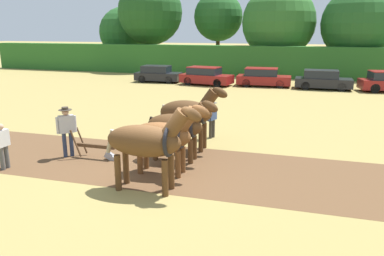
{
  "coord_description": "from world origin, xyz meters",
  "views": [
    {
      "loc": [
        4.15,
        -9.61,
        4.4
      ],
      "look_at": [
        0.29,
        2.39,
        1.1
      ],
      "focal_mm": 35.0,
      "sensor_mm": 36.0,
      "label": 1
    }
  ],
  "objects": [
    {
      "name": "draft_horse_trail_left",
      "position": [
        -0.11,
        2.06,
        1.23
      ],
      "size": [
        2.66,
        0.93,
        2.24
      ],
      "rotation": [
        0.0,
        0.0,
        0.03
      ],
      "color": "#513319",
      "rests_on": "ground"
    },
    {
      "name": "draft_horse_trail_right",
      "position": [
        -0.15,
        3.39,
        1.42
      ],
      "size": [
        2.73,
        1.02,
        2.5
      ],
      "rotation": [
        0.0,
        0.0,
        0.03
      ],
      "color": "#513319",
      "rests_on": "ground"
    },
    {
      "name": "plowed_furrow_strip",
      "position": [
        -3.54,
        1.3,
        0.0
      ],
      "size": [
        22.33,
        4.96,
        0.01
      ],
      "primitive_type": "cube",
      "rotation": [
        0.0,
        0.0,
        0.03
      ],
      "color": "brown",
      "rests_on": "ground"
    },
    {
      "name": "tree_left",
      "position": [
        -13.58,
        30.32,
        6.33
      ],
      "size": [
        7.13,
        7.13,
        9.91
      ],
      "color": "#4C3823",
      "rests_on": "ground"
    },
    {
      "name": "draft_horse_lead_right",
      "position": [
        -0.06,
        0.73,
        1.25
      ],
      "size": [
        2.69,
        0.93,
        2.35
      ],
      "rotation": [
        0.0,
        0.0,
        0.03
      ],
      "color": "brown",
      "rests_on": "ground"
    },
    {
      "name": "tree_center_right",
      "position": [
        7.94,
        30.08,
        4.99
      ],
      "size": [
        6.93,
        6.93,
        8.46
      ],
      "color": "brown",
      "rests_on": "ground"
    },
    {
      "name": "plow",
      "position": [
        -2.8,
        1.32,
        0.32
      ],
      "size": [
        1.71,
        0.47,
        1.13
      ],
      "rotation": [
        0.0,
        0.0,
        0.03
      ],
      "color": "#4C331E",
      "rests_on": "ground"
    },
    {
      "name": "tree_center_left",
      "position": [
        -6.42,
        32.84,
        5.86
      ],
      "size": [
        5.43,
        5.43,
        8.6
      ],
      "color": "#4C3823",
      "rests_on": "ground"
    },
    {
      "name": "church_spire",
      "position": [
        -3.28,
        69.38,
        8.34
      ],
      "size": [
        2.45,
        2.45,
        15.94
      ],
      "color": "gray",
      "rests_on": "ground"
    },
    {
      "name": "farmer_beside_team",
      "position": [
        0.3,
        5.12,
        0.92
      ],
      "size": [
        0.4,
        0.61,
        1.6
      ],
      "rotation": [
        0.0,
        0.0,
        -0.32
      ],
      "color": "#38332D",
      "rests_on": "ground"
    },
    {
      "name": "farmer_onlooker_left",
      "position": [
        -5.2,
        -0.51,
        0.87
      ],
      "size": [
        0.21,
        0.63,
        1.53
      ],
      "rotation": [
        0.0,
        0.0,
        -0.01
      ],
      "color": "#4C4C4C",
      "rests_on": "ground"
    },
    {
      "name": "hedgerow",
      "position": [
        0.0,
        27.08,
        1.48
      ],
      "size": [
        62.74,
        1.45,
        2.96
      ],
      "primitive_type": "cube",
      "color": "#286023",
      "rests_on": "ground"
    },
    {
      "name": "draft_horse_lead_left",
      "position": [
        -0.03,
        -0.59,
        1.44
      ],
      "size": [
        2.89,
        1.0,
        2.56
      ],
      "rotation": [
        0.0,
        0.0,
        0.03
      ],
      "color": "#513319",
      "rests_on": "ground"
    },
    {
      "name": "parked_car_far_left",
      "position": [
        -8.77,
        20.77,
        0.68
      ],
      "size": [
        4.01,
        2.08,
        1.42
      ],
      "rotation": [
        0.0,
        0.0,
        0.06
      ],
      "color": "black",
      "rests_on": "ground"
    },
    {
      "name": "parked_car_center_left",
      "position": [
        0.35,
        20.96,
        0.71
      ],
      "size": [
        4.35,
        2.03,
        1.47
      ],
      "rotation": [
        0.0,
        0.0,
        0.05
      ],
      "color": "maroon",
      "rests_on": "ground"
    },
    {
      "name": "ground_plane",
      "position": [
        0.0,
        0.0,
        0.0
      ],
      "size": [
        240.0,
        240.0,
        0.0
      ],
      "primitive_type": "plane",
      "color": "#998447"
    },
    {
      "name": "parked_car_left",
      "position": [
        -4.24,
        20.18,
        0.72
      ],
      "size": [
        4.46,
        2.37,
        1.49
      ],
      "rotation": [
        0.0,
        0.0,
        -0.15
      ],
      "color": "maroon",
      "rests_on": "ground"
    },
    {
      "name": "tree_far_left",
      "position": [
        -17.94,
        32.27,
        4.16
      ],
      "size": [
        5.92,
        5.92,
        7.13
      ],
      "color": "brown",
      "rests_on": "ground"
    },
    {
      "name": "parked_car_center",
      "position": [
        4.92,
        20.77,
        0.7
      ],
      "size": [
        4.19,
        1.8,
        1.46
      ],
      "rotation": [
        0.0,
        0.0,
        0.01
      ],
      "color": "black",
      "rests_on": "ground"
    },
    {
      "name": "farmer_at_plow",
      "position": [
        -3.98,
        1.19,
        1.08
      ],
      "size": [
        0.51,
        0.53,
        1.81
      ],
      "rotation": [
        0.0,
        0.0,
        -0.76
      ],
      "color": "#28334C",
      "rests_on": "ground"
    },
    {
      "name": "tree_center",
      "position": [
        0.45,
        30.59,
        5.18
      ],
      "size": [
        7.37,
        7.37,
        8.87
      ],
      "color": "#4C3823",
      "rests_on": "ground"
    }
  ]
}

